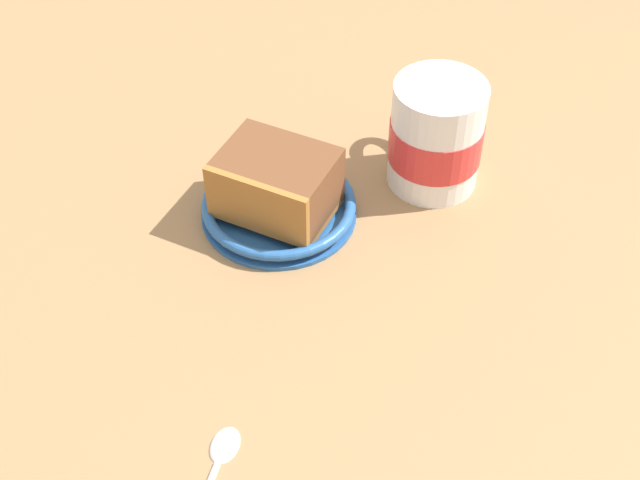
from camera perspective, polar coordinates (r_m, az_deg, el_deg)
ground_plane at (r=73.84cm, az=1.34°, el=-1.25°), size 134.53×134.53×2.07cm
small_plate at (r=75.61cm, az=-2.68°, el=2.14°), size 13.42×13.42×1.77cm
cake_slice at (r=73.52cm, az=-2.86°, el=3.62°), size 11.87×11.62×5.77cm
tea_mug at (r=77.18cm, az=7.52°, el=6.81°), size 8.19×10.85×10.06cm
teaspoon at (r=60.79cm, az=-6.90°, el=-14.50°), size 7.22×11.30×0.80cm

